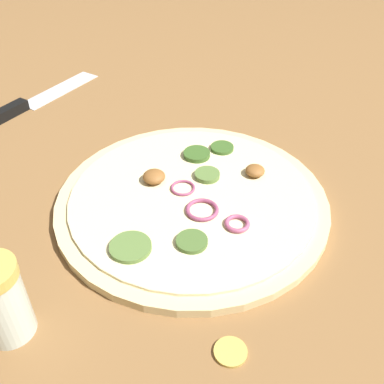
% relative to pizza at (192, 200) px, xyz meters
% --- Properties ---
extents(ground_plane, '(3.00, 3.00, 0.00)m').
position_rel_pizza_xyz_m(ground_plane, '(0.00, 0.00, -0.01)').
color(ground_plane, brown).
extents(pizza, '(0.36, 0.36, 0.03)m').
position_rel_pizza_xyz_m(pizza, '(0.00, 0.00, 0.00)').
color(pizza, beige).
rests_on(pizza, ground_plane).
extents(knife, '(0.28, 0.11, 0.02)m').
position_rel_pizza_xyz_m(knife, '(-0.15, -0.37, -0.00)').
color(knife, silver).
rests_on(knife, ground_plane).
extents(spice_jar, '(0.05, 0.05, 0.09)m').
position_rel_pizza_xyz_m(spice_jar, '(0.23, -0.12, 0.04)').
color(spice_jar, silver).
rests_on(spice_jar, ground_plane).
extents(loose_cap, '(0.03, 0.03, 0.01)m').
position_rel_pizza_xyz_m(loose_cap, '(0.20, 0.10, -0.00)').
color(loose_cap, gold).
rests_on(loose_cap, ground_plane).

